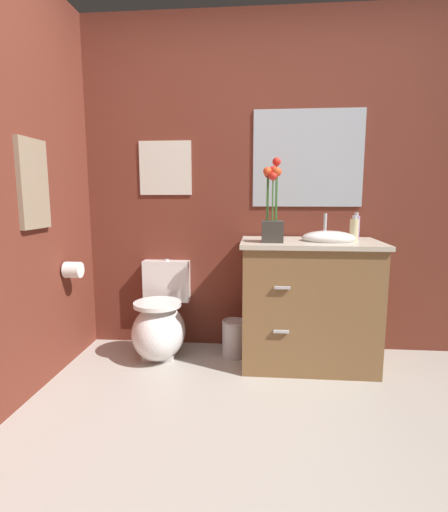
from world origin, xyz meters
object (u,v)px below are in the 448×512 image
Objects in this scene: soap_bottle at (354,230)px; trash_bin at (234,338)px; vanity_cabinet at (309,301)px; flower_vase at (273,212)px; wall_poster at (165,168)px; lotion_bottle at (356,227)px; wall_mirror at (308,158)px; toilet at (160,324)px; toilet_paper_roll at (73,270)px; hanging_towel at (33,184)px.

soap_bottle is 0.64× the size of trash_bin.
flower_vase reaches higher than vanity_cabinet.
soap_bottle is at bearing -12.06° from wall_poster.
wall_mirror reaches higher than lotion_bottle.
vanity_cabinet is 1.45m from wall_poster.
toilet_paper_roll is (-0.55, -0.20, 0.44)m from toilet.
lotion_bottle reaches higher than vanity_cabinet.
hanging_towel is (-1.40, -0.39, 0.18)m from flower_vase.
wall_poster is 0.99m from hanging_towel.
flower_vase is at bearing -124.27° from wall_mirror.
wall_poster is at bearing 157.85° from trash_bin.
trash_bin is 2.47× the size of toilet_paper_roll.
vanity_cabinet is at bearing -1.42° from toilet.
soap_bottle reaches higher than toilet.
wall_mirror reaches higher than toilet.
toilet_paper_roll is at bearing -174.73° from soap_bottle.
wall_mirror is (0.26, 0.39, 0.38)m from flower_vase.
vanity_cabinet is (1.07, -0.03, 0.21)m from toilet.
wall_poster is at bearing 167.94° from soap_bottle.
soap_bottle is at bearing -109.99° from lotion_bottle.
wall_mirror is at bearing 23.07° from trash_bin.
trash_bin is (-0.26, 0.16, -0.93)m from flower_vase.
toilet is 2.54× the size of trash_bin.
lotion_bottle is at bearing 3.07° from toilet.
wall_mirror is (-0.32, 0.19, 0.49)m from lotion_bottle.
hanging_towel is (-1.95, -0.48, 0.29)m from soap_bottle.
vanity_cabinet reaches higher than toilet_paper_roll.
wall_mirror is 7.27× the size of toilet_paper_roll.
hanging_towel is at bearing -154.34° from trash_bin.
toilet_paper_roll is at bearing -173.99° from vanity_cabinet.
soap_bottle is 0.10m from lotion_bottle.
trash_bin is at bearing 172.15° from vanity_cabinet.
wall_poster is 3.66× the size of toilet_paper_roll.
trash_bin is at bearing -178.04° from lotion_bottle.
flower_vase is at bearing -161.78° from lotion_bottle.
hanging_towel is at bearing -127.88° from wall_poster.
soap_bottle is 1.58× the size of toilet_paper_roll.
flower_vase is 0.98m from trash_bin.
wall_poster reaches higher than lotion_bottle.
wall_poster reaches higher than hanging_towel.
wall_poster is at bearing 154.35° from flower_vase.
toilet_paper_roll reaches higher than trash_bin.
hanging_towel reaches higher than toilet.
toilet_paper_roll is (-1.61, -0.17, 0.23)m from vanity_cabinet.
flower_vase is at bearing 15.40° from hanging_towel.
toilet_paper_roll is at bearing 79.89° from hanging_towel.
hanging_towel is at bearing -166.10° from soap_bottle.
soap_bottle is at bearing 5.27° from toilet_paper_roll.
vanity_cabinet is at bearing -15.38° from wall_poster.
toilet is 1.33× the size of hanging_towel.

